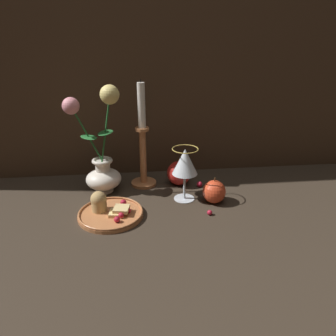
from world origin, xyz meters
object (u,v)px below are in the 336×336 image
wine_glass (185,163)px  apple_beside_vase (214,192)px  plate_with_pastries (109,211)px  candlestick (143,147)px  apple_near_glass (179,173)px  vase (101,160)px

wine_glass → apple_beside_vase: (0.09, -0.03, -0.09)m
plate_with_pastries → candlestick: (0.11, 0.20, 0.12)m
apple_beside_vase → apple_near_glass: 0.17m
apple_near_glass → candlestick: bearing=174.8°
plate_with_pastries → apple_beside_vase: (0.32, 0.05, 0.02)m
vase → apple_near_glass: 0.27m
apple_beside_vase → apple_near_glass: (-0.09, 0.14, 0.01)m
vase → apple_beside_vase: (0.35, -0.11, -0.08)m
plate_with_pastries → apple_near_glass: 0.30m
candlestick → apple_beside_vase: bearing=-35.6°
vase → candlestick: 0.14m
vase → apple_near_glass: (0.26, 0.03, -0.07)m
wine_glass → plate_with_pastries: bearing=-161.3°
plate_with_pastries → candlestick: size_ratio=0.52×
wine_glass → apple_near_glass: size_ratio=1.78×
plate_with_pastries → wine_glass: bearing=18.7°
plate_with_pastries → candlestick: candlestick is taller
vase → wine_glass: vase is taller
wine_glass → candlestick: bearing=135.7°
plate_with_pastries → candlestick: 0.26m
vase → apple_beside_vase: bearing=-17.9°
candlestick → apple_near_glass: bearing=-5.2°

